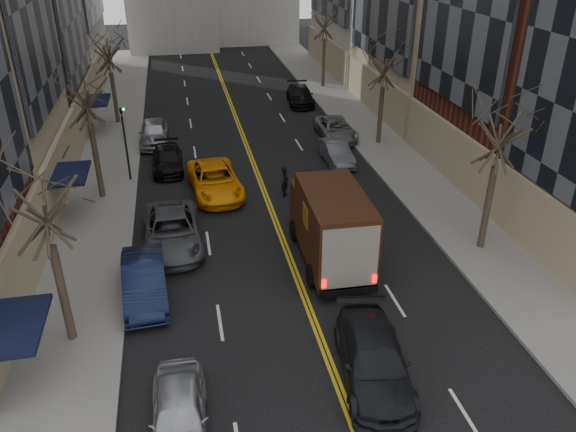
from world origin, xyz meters
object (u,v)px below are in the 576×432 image
observer_sedan (374,360)px  taxi (215,180)px  ups_truck (331,226)px  pedestrian (285,181)px

observer_sedan → taxi: size_ratio=0.98×
ups_truck → taxi: ups_truck is taller
observer_sedan → taxi: (-3.88, 15.37, 0.02)m
pedestrian → ups_truck: bearing=-157.6°
ups_truck → pedestrian: 7.08m
taxi → pedestrian: (3.73, -1.09, 0.08)m
ups_truck → pedestrian: bearing=96.6°
ups_truck → observer_sedan: bearing=-92.5°
ups_truck → pedestrian: ups_truck is taller
observer_sedan → taxi: bearing=112.1°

